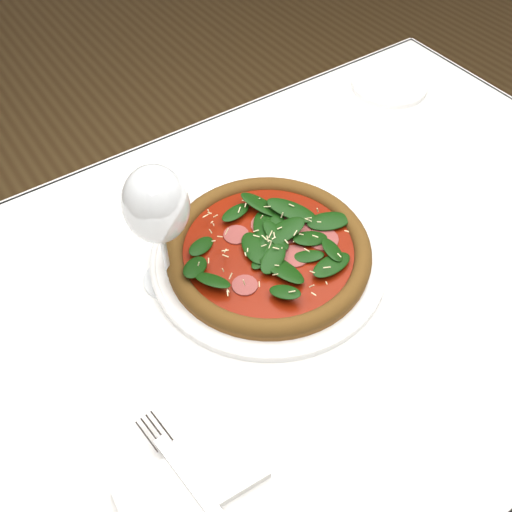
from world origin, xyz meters
TOP-DOWN VIEW (x-y plane):
  - ground at (0.00, 0.00)m, footprint 6.00×6.00m
  - dining_table at (0.00, 0.00)m, footprint 1.21×0.81m
  - plate at (-0.04, 0.05)m, footprint 0.35×0.35m
  - pizza at (-0.04, 0.05)m, footprint 0.34×0.34m
  - wine_glass at (-0.19, 0.10)m, footprint 0.09×0.09m
  - napkin at (-0.31, -0.17)m, footprint 0.17×0.09m
  - fork at (-0.31, -0.15)m, footprint 0.03×0.16m
  - saucer_far at (0.42, 0.28)m, footprint 0.15×0.15m

SIDE VIEW (x-z plane):
  - ground at x=0.00m, z-range 0.00..0.00m
  - dining_table at x=0.00m, z-range 0.27..1.02m
  - napkin at x=-0.31m, z-range 0.75..0.76m
  - saucer_far at x=0.42m, z-range 0.75..0.76m
  - plate at x=-0.04m, z-range 0.75..0.77m
  - fork at x=-0.31m, z-range 0.76..0.77m
  - pizza at x=-0.04m, z-range 0.76..0.80m
  - wine_glass at x=-0.19m, z-range 0.79..1.00m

